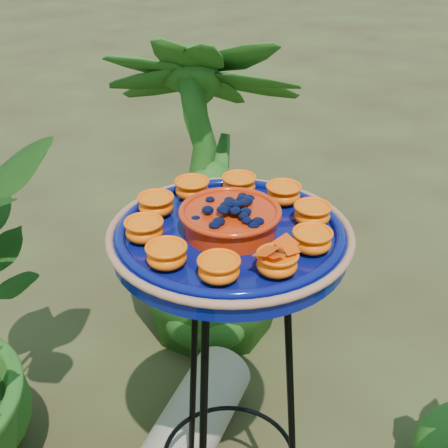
{
  "coord_description": "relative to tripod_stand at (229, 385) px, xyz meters",
  "views": [
    {
      "loc": [
        -0.57,
        -0.87,
        1.48
      ],
      "look_at": [
        0.04,
        -0.09,
        0.92
      ],
      "focal_mm": 50.0,
      "sensor_mm": 36.0,
      "label": 1
    }
  ],
  "objects": [
    {
      "name": "tripod_stand",
      "position": [
        0.0,
        0.0,
        0.0
      ],
      "size": [
        0.32,
        0.34,
        0.86
      ],
      "rotation": [
        0.0,
        0.0,
        -0.02
      ],
      "color": "black",
      "rests_on": "ground"
    },
    {
      "name": "feeder_dish",
      "position": [
        -0.0,
        -0.0,
        0.38
      ],
      "size": [
        0.46,
        0.46,
        0.1
      ],
      "rotation": [
        0.0,
        0.0,
        -0.02
      ],
      "color": "#070D53",
      "rests_on": "tripod_stand"
    },
    {
      "name": "driftwood_log",
      "position": [
        0.07,
        0.27,
        -0.43
      ],
      "size": [
        0.57,
        0.44,
        0.18
      ],
      "primitive_type": "cylinder",
      "rotation": [
        0.0,
        1.57,
        0.53
      ],
      "color": "gray",
      "rests_on": "ground"
    },
    {
      "name": "shrub_back_right",
      "position": [
        0.49,
        0.72,
        0.03
      ],
      "size": [
        0.87,
        0.87,
        1.1
      ],
      "primitive_type": "imported",
      "rotation": [
        0.0,
        0.0,
        2.46
      ],
      "color": "#215015",
      "rests_on": "ground"
    }
  ]
}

